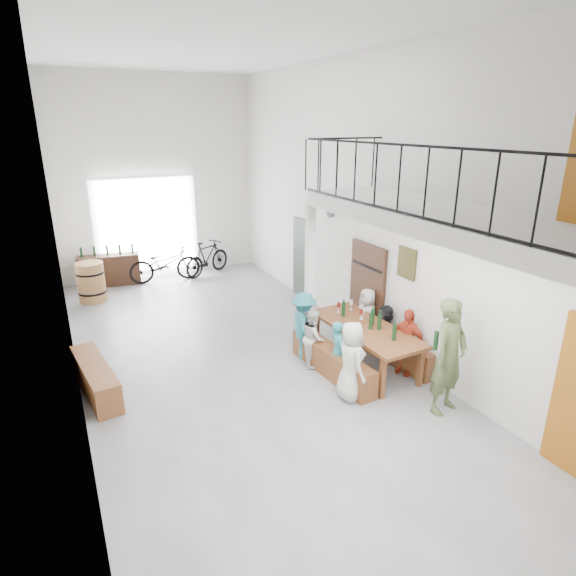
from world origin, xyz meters
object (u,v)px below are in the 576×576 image
host_standing (449,356)px  tasting_table (366,331)px  bicycle_near (165,264)px  serving_counter (110,270)px  side_bench (96,378)px  oak_barrel (91,282)px  bench_inner (332,362)px

host_standing → tasting_table: bearing=85.3°
tasting_table → bicycle_near: bicycle_near is taller
bicycle_near → serving_counter: bearing=79.9°
side_bench → bicycle_near: 5.88m
side_bench → serving_counter: bearing=80.6°
tasting_table → serving_counter: serving_counter is taller
side_bench → bicycle_near: bicycle_near is taller
side_bench → oak_barrel: bearing=85.2°
bench_inner → side_bench: (-3.79, 1.23, 0.01)m
bench_inner → tasting_table: bearing=-3.9°
bench_inner → bicycle_near: (-1.42, 6.60, 0.26)m
oak_barrel → serving_counter: bearing=63.3°
bench_inner → serving_counter: bearing=108.9°
tasting_table → side_bench: bearing=162.5°
tasting_table → side_bench: tasting_table is taller
side_bench → oak_barrel: 4.63m
serving_counter → host_standing: bearing=-57.9°
oak_barrel → host_standing: (4.40, -7.55, 0.42)m
host_standing → bicycle_near: size_ratio=0.95×
bicycle_near → host_standing: bearing=-159.9°
tasting_table → bench_inner: tasting_table is taller
tasting_table → bench_inner: (-0.69, 0.01, -0.46)m
tasting_table → serving_counter: 7.81m
bench_inner → serving_counter: 7.52m
side_bench → oak_barrel: (0.39, 4.60, 0.24)m
bench_inner → serving_counter: size_ratio=1.34×
tasting_table → side_bench: size_ratio=1.29×
oak_barrel → host_standing: 8.74m
serving_counter → side_bench: bearing=-91.1°
side_bench → oak_barrel: oak_barrel is taller
serving_counter → bicycle_near: 1.47m
host_standing → bicycle_near: host_standing is taller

